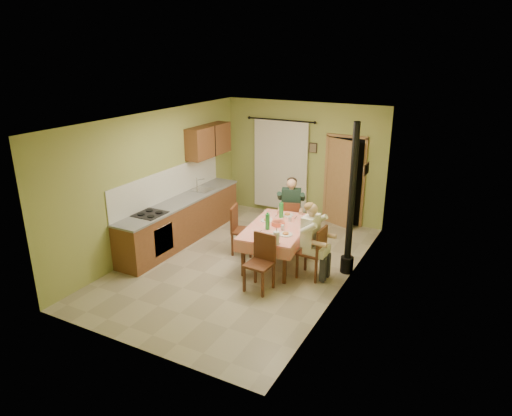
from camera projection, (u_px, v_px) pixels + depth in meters
The scene contains 17 objects.
floor at pixel (242, 263), 8.87m from camera, with size 4.00×6.00×0.01m, color tan.
room_shell at pixel (241, 173), 8.27m from camera, with size 4.04×6.04×2.82m.
kitchen_run at pixel (182, 219), 9.79m from camera, with size 0.64×3.64×1.56m.
upper_cabinets at pixel (209, 141), 10.44m from camera, with size 0.35×1.40×0.70m, color brown.
curtain at pixel (280, 165), 11.11m from camera, with size 1.70×0.07×2.22m.
doorway at pixel (343, 182), 10.49m from camera, with size 0.96×0.36×2.15m.
dining_table at pixel (277, 244), 8.78m from camera, with size 1.26×1.88×0.76m.
tableware at pixel (276, 225), 8.54m from camera, with size 0.86×1.57×0.33m.
chair_far at pixel (290, 229), 9.76m from camera, with size 0.49×0.49×0.94m.
chair_near at pixel (259, 274), 7.82m from camera, with size 0.45×0.45×0.99m.
chair_right at pixel (312, 262), 8.26m from camera, with size 0.44×0.44×0.99m.
chair_left at pixel (243, 239), 9.24m from camera, with size 0.53×0.53×1.00m.
man_far at pixel (291, 203), 9.58m from camera, with size 0.65×0.58×1.39m.
man_right at pixel (312, 232), 8.07m from camera, with size 0.47×0.59×1.39m.
stove_flue at pixel (350, 221), 8.20m from camera, with size 0.24×0.24×2.80m.
picture_back at pixel (313, 148), 10.66m from camera, with size 0.19×0.03×0.23m, color black.
picture_right at pixel (366, 169), 8.39m from camera, with size 0.03×0.31×0.21m, color brown.
Camera 1 is at (3.97, -6.96, 3.96)m, focal length 32.00 mm.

